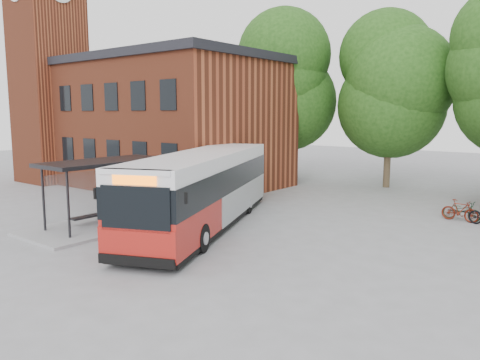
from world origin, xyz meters
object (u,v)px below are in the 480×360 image
Objects in this scene: bicycle_0 at (462,211)px; bicycle_1 at (460,211)px; bus_shelter at (106,193)px; city_bus at (204,190)px.

bicycle_0 is 0.29m from bicycle_1.
bus_shelter is 16.00m from bicycle_0.
city_bus is 7.70× the size of bicycle_1.
bus_shelter is 4.25m from city_bus.
bicycle_0 is at bearing 42.15° from bus_shelter.
bus_shelter is at bearing 140.19° from bicycle_0.
bicycle_1 reaches higher than bicycle_0.
bicycle_1 is (-0.01, -0.28, 0.04)m from bicycle_0.
city_bus is 11.81m from bicycle_0.
city_bus is (3.42, 2.52, 0.15)m from bus_shelter.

